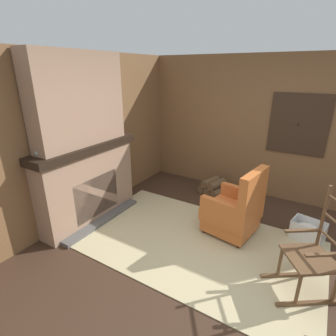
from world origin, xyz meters
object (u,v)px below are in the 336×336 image
laundry_basket (308,231)px  oil_lamp_vase (39,149)px  armchair (235,211)px  firewood_stack (213,187)px  storage_case (108,132)px  decorative_plate_on_mantel (86,133)px  rocking_chair (313,260)px

laundry_basket → oil_lamp_vase: size_ratio=1.76×
armchair → firewood_stack: 1.37m
armchair → storage_case: size_ratio=4.26×
decorative_plate_on_mantel → laundry_basket: bearing=18.7°
laundry_basket → oil_lamp_vase: oil_lamp_vase is taller
rocking_chair → laundry_basket: size_ratio=2.45×
storage_case → firewood_stack: bearing=43.9°
laundry_basket → decorative_plate_on_mantel: size_ratio=1.68×
firewood_stack → oil_lamp_vase: bearing=-118.3°
firewood_stack → decorative_plate_on_mantel: decorative_plate_on_mantel is taller
firewood_stack → decorative_plate_on_mantel: bearing=-128.4°
firewood_stack → storage_case: storage_case is taller
rocking_chair → decorative_plate_on_mantel: decorative_plate_on_mantel is taller
armchair → storage_case: bearing=14.9°
firewood_stack → laundry_basket: 1.87m
firewood_stack → storage_case: (-1.39, -1.34, 1.20)m
armchair → storage_case: (-2.16, -0.22, 0.96)m
laundry_basket → oil_lamp_vase: bearing=-149.0°
laundry_basket → oil_lamp_vase: (-3.12, -1.87, 1.21)m
firewood_stack → laundry_basket: size_ratio=1.18×
storage_case → rocking_chair: bearing=-7.2°
rocking_chair → laundry_basket: rocking_chair is taller
firewood_stack → laundry_basket: (1.73, -0.71, 0.01)m
firewood_stack → oil_lamp_vase: oil_lamp_vase is taller
laundry_basket → oil_lamp_vase: 3.83m
armchair → decorative_plate_on_mantel: decorative_plate_on_mantel is taller
armchair → rocking_chair: size_ratio=0.89×
rocking_chair → laundry_basket: 1.06m
rocking_chair → storage_case: 3.36m
oil_lamp_vase → storage_case: oil_lamp_vase is taller
armchair → rocking_chair: 1.22m
firewood_stack → decorative_plate_on_mantel: 2.60m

